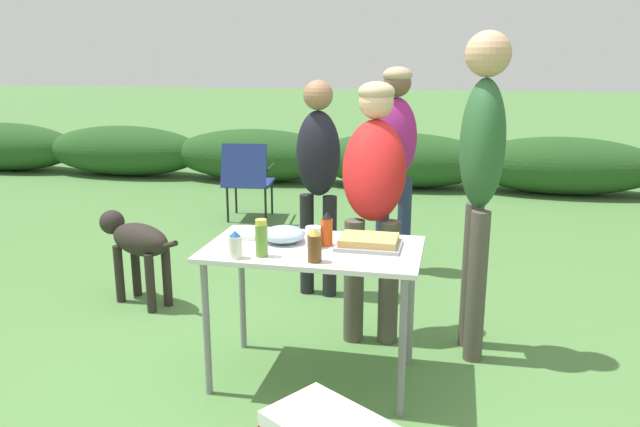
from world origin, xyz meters
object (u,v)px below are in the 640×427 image
object	(u,v)px
folding_table	(313,261)
mixing_bowl	(284,234)
camp_chair_green_behind_table	(248,177)
standing_person_with_beanie	(318,168)
hot_sauce_bottle	(327,229)
standing_person_in_gray_fleece	(395,146)
plate_stack	(249,233)
mayo_bottle	(235,245)
relish_jar	(261,238)
dog	(136,243)
beer_bottle	(315,246)
standing_person_in_olive_jacket	(374,184)
food_tray	(369,242)
standing_person_in_navy_coat	(481,162)
paper_cup_stack	(314,237)

from	to	relation	value
folding_table	mixing_bowl	size ratio (longest dim) A/B	4.92
camp_chair_green_behind_table	standing_person_with_beanie	bearing A→B (deg)	-65.34
standing_person_with_beanie	hot_sauce_bottle	bearing A→B (deg)	-68.87
standing_person_in_gray_fleece	plate_stack	bearing A→B (deg)	-94.33
mixing_bowl	hot_sauce_bottle	bearing A→B (deg)	-2.89
mayo_bottle	relish_jar	size ratio (longest dim) A/B	0.75
standing_person_with_beanie	mayo_bottle	bearing A→B (deg)	-86.76
plate_stack	dog	xyz separation A→B (m)	(-1.05, 0.65, -0.32)
beer_bottle	mixing_bowl	bearing A→B (deg)	129.18
standing_person_in_olive_jacket	dog	size ratio (longest dim) A/B	2.04
hot_sauce_bottle	food_tray	bearing A→B (deg)	4.74
relish_jar	camp_chair_green_behind_table	bearing A→B (deg)	109.99
standing_person_in_olive_jacket	standing_person_in_gray_fleece	size ratio (longest dim) A/B	0.96
folding_table	standing_person_with_beanie	distance (m)	1.26
folding_table	standing_person_in_olive_jacket	size ratio (longest dim) A/B	0.71
plate_stack	dog	world-z (taller)	plate_stack
mayo_bottle	folding_table	bearing A→B (deg)	37.96
standing_person_in_navy_coat	dog	world-z (taller)	standing_person_in_navy_coat
standing_person_in_olive_jacket	standing_person_in_gray_fleece	world-z (taller)	standing_person_in_gray_fleece
relish_jar	standing_person_in_olive_jacket	xyz separation A→B (m)	(0.44, 0.83, 0.12)
relish_jar	mixing_bowl	bearing A→B (deg)	80.60
paper_cup_stack	camp_chair_green_behind_table	bearing A→B (deg)	114.57
relish_jar	standing_person_in_olive_jacket	size ratio (longest dim) A/B	0.12
paper_cup_stack	standing_person_in_olive_jacket	xyz separation A→B (m)	(0.22, 0.63, 0.16)
beer_bottle	standing_person_in_gray_fleece	size ratio (longest dim) A/B	0.10
beer_bottle	food_tray	bearing A→B (deg)	52.51
mayo_bottle	standing_person_in_gray_fleece	bearing A→B (deg)	75.09
paper_cup_stack	beer_bottle	bearing A→B (deg)	-76.48
mixing_bowl	hot_sauce_bottle	world-z (taller)	hot_sauce_bottle
standing_person_in_gray_fleece	dog	distance (m)	2.06
food_tray	beer_bottle	bearing A→B (deg)	-127.49
folding_table	standing_person_in_olive_jacket	world-z (taller)	standing_person_in_olive_jacket
mixing_bowl	relish_jar	world-z (taller)	relish_jar
standing_person_in_gray_fleece	standing_person_in_olive_jacket	bearing A→B (deg)	-74.73
relish_jar	standing_person_in_olive_jacket	world-z (taller)	standing_person_in_olive_jacket
standing_person_in_gray_fleece	standing_person_in_navy_coat	distance (m)	1.48
standing_person_with_beanie	standing_person_in_navy_coat	distance (m)	1.30
mayo_bottle	standing_person_in_gray_fleece	xyz separation A→B (m)	(0.56, 2.10, 0.21)
standing_person_with_beanie	standing_person_in_gray_fleece	bearing A→B (deg)	60.06
food_tray	beer_bottle	world-z (taller)	beer_bottle
mayo_bottle	standing_person_in_olive_jacket	bearing A→B (deg)	58.01
food_tray	standing_person_in_gray_fleece	world-z (taller)	standing_person_in_gray_fleece
mayo_bottle	hot_sauce_bottle	bearing A→B (deg)	37.37
paper_cup_stack	mixing_bowl	bearing A→B (deg)	162.72
beer_bottle	standing_person_in_navy_coat	world-z (taller)	standing_person_in_navy_coat
beer_bottle	standing_person_in_olive_jacket	size ratio (longest dim) A/B	0.11
paper_cup_stack	hot_sauce_bottle	size ratio (longest dim) A/B	0.59
mayo_bottle	camp_chair_green_behind_table	bearing A→B (deg)	107.92
plate_stack	beer_bottle	distance (m)	0.58
standing_person_with_beanie	dog	distance (m)	1.36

